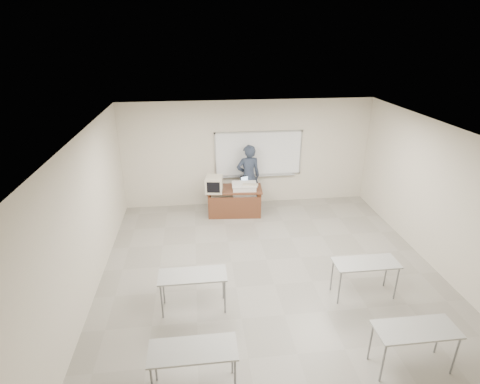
{
  "coord_description": "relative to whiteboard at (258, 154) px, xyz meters",
  "views": [
    {
      "loc": [
        -1.42,
        -6.04,
        4.65
      ],
      "look_at": [
        -0.44,
        2.2,
        1.11
      ],
      "focal_mm": 28.0,
      "sensor_mm": 36.0,
      "label": 1
    }
  ],
  "objects": [
    {
      "name": "instructor_desk",
      "position": [
        -0.76,
        -0.78,
        -0.93
      ],
      "size": [
        1.49,
        0.74,
        0.75
      ],
      "rotation": [
        0.0,
        0.0,
        -0.08
      ],
      "color": "brown",
      "rests_on": "floor"
    },
    {
      "name": "floor",
      "position": [
        -0.3,
        -3.97,
        -1.49
      ],
      "size": [
        7.0,
        8.0,
        0.01
      ],
      "primitive_type": "cube",
      "color": "gray",
      "rests_on": "ground"
    },
    {
      "name": "laptop",
      "position": [
        -0.36,
        -0.51,
        -0.67
      ],
      "size": [
        0.34,
        0.31,
        0.25
      ],
      "rotation": [
        0.0,
        0.0,
        0.33
      ],
      "color": "black",
      "rests_on": "instructor_desk"
    },
    {
      "name": "keyboard",
      "position": [
        -0.35,
        -0.89,
        -0.55
      ],
      "size": [
        0.43,
        0.21,
        0.02
      ],
      "primitive_type": "cube",
      "rotation": [
        0.0,
        0.0,
        -0.19
      ],
      "color": "#BCB199",
      "rests_on": "podium"
    },
    {
      "name": "whiteboard",
      "position": [
        0.0,
        0.0,
        0.0
      ],
      "size": [
        2.48,
        0.1,
        1.31
      ],
      "color": "white",
      "rests_on": "floor"
    },
    {
      "name": "mouse",
      "position": [
        -0.56,
        -0.87,
        -0.71
      ],
      "size": [
        0.12,
        0.1,
        0.04
      ],
      "primitive_type": "ellipsoid",
      "rotation": [
        0.0,
        0.0,
        -0.32
      ],
      "color": "#9CA0A4",
      "rests_on": "instructor_desk"
    },
    {
      "name": "student_desks",
      "position": [
        -0.3,
        -5.32,
        -0.81
      ],
      "size": [
        4.4,
        2.2,
        0.73
      ],
      "color": "#9A9A96",
      "rests_on": "floor"
    },
    {
      "name": "presenter",
      "position": [
        -0.32,
        -0.28,
        -0.56
      ],
      "size": [
        0.71,
        0.5,
        1.85
      ],
      "primitive_type": "imported",
      "rotation": [
        0.0,
        0.0,
        3.23
      ],
      "color": "black",
      "rests_on": "floor"
    },
    {
      "name": "crt_monitor",
      "position": [
        -1.31,
        -0.79,
        -0.53
      ],
      "size": [
        0.45,
        0.49,
        0.42
      ],
      "rotation": [
        0.0,
        0.0,
        -0.15
      ],
      "color": "#BCB199",
      "rests_on": "instructor_desk"
    },
    {
      "name": "podium",
      "position": [
        -0.5,
        -0.77,
        -1.02
      ],
      "size": [
        0.66,
        0.48,
        0.92
      ],
      "rotation": [
        0.0,
        0.0,
        -0.07
      ],
      "color": "white",
      "rests_on": "floor"
    }
  ]
}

